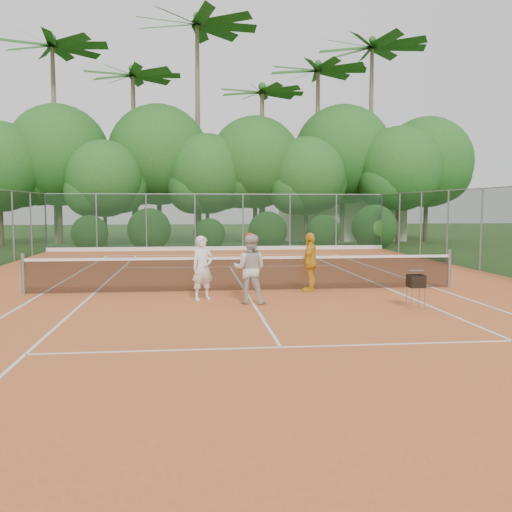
{
  "coord_description": "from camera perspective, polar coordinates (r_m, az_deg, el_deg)",
  "views": [
    {
      "loc": [
        -1.45,
        -15.64,
        2.37
      ],
      "look_at": [
        0.17,
        -1.2,
        1.1
      ],
      "focal_mm": 40.0,
      "sensor_mm": 36.0,
      "label": 1
    }
  ],
  "objects": [
    {
      "name": "ground",
      "position": [
        15.89,
        -1.1,
        -3.59
      ],
      "size": [
        120.0,
        120.0,
        0.0
      ],
      "primitive_type": "plane",
      "color": "#254619",
      "rests_on": "ground"
    },
    {
      "name": "clay_court",
      "position": [
        15.88,
        -1.1,
        -3.55
      ],
      "size": [
        18.0,
        36.0,
        0.02
      ],
      "primitive_type": "cube",
      "color": "#C25F2C",
      "rests_on": "ground"
    },
    {
      "name": "ball_hopper",
      "position": [
        13.6,
        15.7,
        -2.5
      ],
      "size": [
        0.34,
        0.34,
        0.78
      ],
      "rotation": [
        0.0,
        0.0,
        -0.25
      ],
      "color": "gray",
      "rests_on": "clay_court"
    },
    {
      "name": "player_center_grp",
      "position": [
        13.75,
        -0.62,
        -1.27
      ],
      "size": [
        0.96,
        0.84,
        1.72
      ],
      "color": "beige",
      "rests_on": "clay_court"
    },
    {
      "name": "fence_back",
      "position": [
        30.69,
        -3.71,
        3.4
      ],
      "size": [
        18.07,
        0.07,
        3.0
      ],
      "color": "#19381E",
      "rests_on": "clay_court"
    },
    {
      "name": "stray_ball_b",
      "position": [
        29.1,
        0.68,
        0.43
      ],
      "size": [
        0.07,
        0.07,
        0.07
      ],
      "primitive_type": "sphere",
      "color": "#D3EA36",
      "rests_on": "clay_court"
    },
    {
      "name": "club_building",
      "position": [
        41.01,
        8.37,
        3.73
      ],
      "size": [
        8.0,
        5.0,
        3.0
      ],
      "primitive_type": "cube",
      "color": "beige",
      "rests_on": "ground"
    },
    {
      "name": "stray_ball_a",
      "position": [
        28.4,
        -4.29,
        0.3
      ],
      "size": [
        0.07,
        0.07,
        0.07
      ],
      "primitive_type": "sphere",
      "color": "#C4D331",
      "rests_on": "clay_court"
    },
    {
      "name": "stray_ball_c",
      "position": [
        24.49,
        2.47,
        -0.44
      ],
      "size": [
        0.07,
        0.07,
        0.07
      ],
      "primitive_type": "sphere",
      "color": "yellow",
      "rests_on": "clay_court"
    },
    {
      "name": "player_yellow",
      "position": [
        15.81,
        5.45,
        -0.6
      ],
      "size": [
        0.75,
        1.03,
        1.63
      ],
      "primitive_type": "imported",
      "rotation": [
        0.0,
        0.0,
        -1.99
      ],
      "color": "gold",
      "rests_on": "clay_court"
    },
    {
      "name": "tropical_treeline",
      "position": [
        36.08,
        -1.84,
        9.36
      ],
      "size": [
        32.1,
        8.49,
        15.03
      ],
      "color": "brown",
      "rests_on": "ground"
    },
    {
      "name": "court_markings",
      "position": [
        15.88,
        -1.1,
        -3.5
      ],
      "size": [
        11.03,
        23.83,
        0.01
      ],
      "color": "white",
      "rests_on": "clay_court"
    },
    {
      "name": "tennis_net",
      "position": [
        15.82,
        -1.1,
        -1.68
      ],
      "size": [
        11.97,
        0.1,
        1.1
      ],
      "color": "gray",
      "rests_on": "clay_court"
    },
    {
      "name": "player_white",
      "position": [
        14.34,
        -5.35,
        -1.2
      ],
      "size": [
        0.7,
        0.61,
        1.61
      ],
      "primitive_type": "imported",
      "rotation": [
        0.0,
        0.0,
        0.47
      ],
      "color": "white",
      "rests_on": "clay_court"
    }
  ]
}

